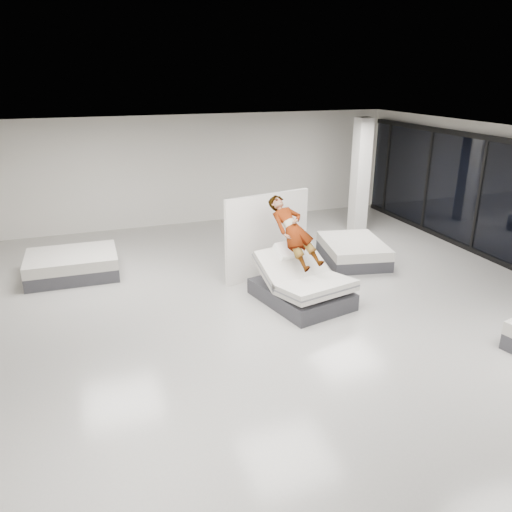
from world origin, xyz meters
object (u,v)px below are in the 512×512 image
person (293,242)px  column (360,176)px  hero_bed (302,286)px  flat_bed_left_far (72,265)px  flat_bed_right_far (353,251)px  remote (313,255)px  divider_panel (267,236)px

person → column: column is taller
hero_bed → flat_bed_left_far: size_ratio=1.08×
column → flat_bed_right_far: bearing=-122.5°
person → column: 4.95m
remote → column: size_ratio=0.04×
hero_bed → divider_panel: divider_panel is taller
hero_bed → flat_bed_left_far: bearing=145.4°
flat_bed_left_far → person: bearing=-32.1°
hero_bed → remote: (0.22, 0.01, 0.63)m
person → remote: person is taller
hero_bed → person: person is taller
divider_panel → flat_bed_right_far: (2.32, 0.22, -0.70)m
remote → flat_bed_left_far: bearing=134.3°
person → flat_bed_right_far: (2.21, 1.39, -0.93)m
flat_bed_right_far → flat_bed_left_far: bearing=169.0°
hero_bed → flat_bed_right_far: size_ratio=1.03×
column → flat_bed_left_far: bearing=-174.1°
divider_panel → column: (3.63, 2.28, 0.65)m
divider_panel → flat_bed_right_far: bearing=-6.9°
divider_panel → column: size_ratio=0.65×
remote → column: (3.23, 3.75, 0.63)m
hero_bed → person: size_ratio=1.23×
flat_bed_left_far → remote: bearing=-33.1°
hero_bed → column: size_ratio=0.66×
remote → flat_bed_right_far: bearing=28.7°
hero_bed → remote: bearing=3.8°
remote → flat_bed_left_far: size_ratio=0.07×
flat_bed_left_far → column: bearing=5.9°
hero_bed → column: 5.26m
remote → divider_panel: divider_panel is taller
divider_panel → remote: bearing=-87.1°
person → flat_bed_right_far: size_ratio=0.84×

